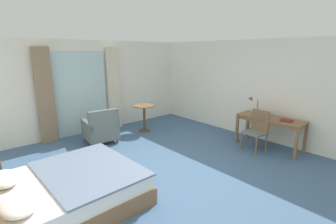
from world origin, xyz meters
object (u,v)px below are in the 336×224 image
at_px(desk_chair, 257,128).
at_px(closed_book, 286,121).
at_px(writing_desk, 270,121).
at_px(desk_lamp, 253,103).
at_px(round_cafe_table, 144,112).
at_px(bed, 64,191).
at_px(armchair_by_window, 101,129).

height_order(desk_chair, closed_book, desk_chair).
bearing_deg(writing_desk, desk_lamp, 105.70).
bearing_deg(round_cafe_table, bed, -144.03).
bearing_deg(round_cafe_table, desk_chair, -68.39).
xyz_separation_m(bed, round_cafe_table, (2.97, 2.16, 0.28)).
distance_m(desk_chair, round_cafe_table, 3.03).
height_order(bed, armchair_by_window, bed).
relative_size(armchair_by_window, round_cafe_table, 1.18).
distance_m(writing_desk, closed_book, 0.38).
bearing_deg(desk_lamp, bed, 174.92).
bearing_deg(writing_desk, bed, 169.89).
bearing_deg(armchair_by_window, desk_lamp, -42.89).
distance_m(bed, closed_book, 4.58).
height_order(writing_desk, desk_chair, desk_chair).
height_order(bed, desk_lamp, desk_lamp).
bearing_deg(desk_chair, bed, 170.79).
xyz_separation_m(bed, desk_chair, (4.09, -0.66, 0.24)).
bearing_deg(writing_desk, armchair_by_window, 133.99).
bearing_deg(bed, closed_book, -14.76).
height_order(desk_chair, round_cafe_table, desk_chair).
bearing_deg(desk_chair, round_cafe_table, 111.61).
bearing_deg(bed, writing_desk, -10.11).
height_order(closed_book, round_cafe_table, closed_book).
bearing_deg(closed_book, desk_lamp, 83.62).
distance_m(desk_lamp, armchair_by_window, 3.74).
relative_size(writing_desk, desk_chair, 1.60).
xyz_separation_m(desk_lamp, armchair_by_window, (-2.70, 2.51, -0.68)).
bearing_deg(desk_chair, armchair_by_window, 131.50).
height_order(bed, desk_chair, bed).
distance_m(armchair_by_window, round_cafe_table, 1.36).
distance_m(bed, writing_desk, 4.52).
bearing_deg(closed_book, writing_desk, 72.93).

